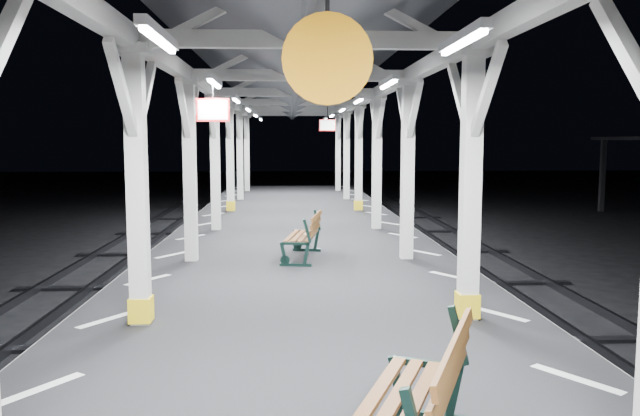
{
  "coord_description": "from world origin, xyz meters",
  "views": [
    {
      "loc": [
        -0.22,
        -5.45,
        3.21
      ],
      "look_at": [
        0.26,
        3.83,
        2.2
      ],
      "focal_mm": 35.0,
      "sensor_mm": 36.0,
      "label": 1
    }
  ],
  "objects": [
    {
      "name": "hazard_stripes_left",
      "position": [
        -2.45,
        0.0,
        1.0
      ],
      "size": [
        1.0,
        48.0,
        0.01
      ],
      "primitive_type": "cube",
      "color": "silver",
      "rests_on": "platform"
    },
    {
      "name": "bench_far",
      "position": [
        0.12,
        6.08,
        1.45
      ],
      "size": [
        0.83,
        1.65,
        0.85
      ],
      "rotation": [
        0.0,
        0.0,
        -0.16
      ],
      "color": "black",
      "rests_on": "platform"
    },
    {
      "name": "bench_mid",
      "position": [
        0.64,
        -1.58,
        1.51
      ],
      "size": [
        1.27,
        1.87,
        0.96
      ],
      "rotation": [
        0.0,
        0.0,
        -0.4
      ],
      "color": "black",
      "rests_on": "platform"
    },
    {
      "name": "hazard_stripes_right",
      "position": [
        2.45,
        0.0,
        1.0
      ],
      "size": [
        1.0,
        48.0,
        0.01
      ],
      "primitive_type": "cube",
      "color": "silver",
      "rests_on": "platform"
    }
  ]
}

